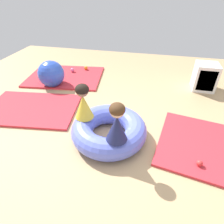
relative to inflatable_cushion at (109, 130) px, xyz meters
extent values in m
plane|color=tan|center=(0.07, 0.10, -0.16)|extent=(8.00, 8.00, 0.00)
cube|color=red|center=(-1.57, 0.43, -0.14)|extent=(1.77, 1.29, 0.04)
cube|color=red|center=(1.60, 0.07, -0.14)|extent=(1.90, 1.52, 0.04)
cube|color=red|center=(-1.55, 1.86, -0.14)|extent=(1.87, 1.48, 0.04)
torus|color=#6070E5|center=(0.00, 0.00, 0.00)|extent=(1.11, 1.11, 0.32)
cone|color=yellow|center=(-0.37, 0.03, 0.33)|extent=(0.37, 0.37, 0.35)
sphere|color=#936647|center=(-0.37, 0.03, 0.59)|extent=(0.18, 0.18, 0.18)
ellipsoid|color=black|center=(-0.37, 0.03, 0.61)|extent=(0.19, 0.19, 0.15)
cone|color=navy|center=(0.18, -0.33, 0.34)|extent=(0.38, 0.38, 0.35)
sphere|color=#DBAD89|center=(0.18, -0.33, 0.59)|extent=(0.18, 0.18, 0.18)
ellipsoid|color=#472D19|center=(0.18, -0.33, 0.61)|extent=(0.19, 0.19, 0.15)
sphere|color=red|center=(1.24, -0.29, -0.08)|extent=(0.08, 0.08, 0.08)
sphere|color=pink|center=(-1.46, 2.13, -0.07)|extent=(0.10, 0.10, 0.10)
sphere|color=orange|center=(-1.18, 2.34, -0.07)|extent=(0.09, 0.09, 0.09)
sphere|color=blue|center=(-1.63, 1.39, 0.13)|extent=(0.57, 0.57, 0.57)
cube|color=silver|center=(1.61, 1.98, 0.12)|extent=(0.44, 0.44, 0.56)
cube|color=#2D2D33|center=(1.61, 1.86, 0.12)|extent=(0.34, 0.20, 0.44)
camera|label=1|loc=(0.51, -2.06, 1.81)|focal=30.27mm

